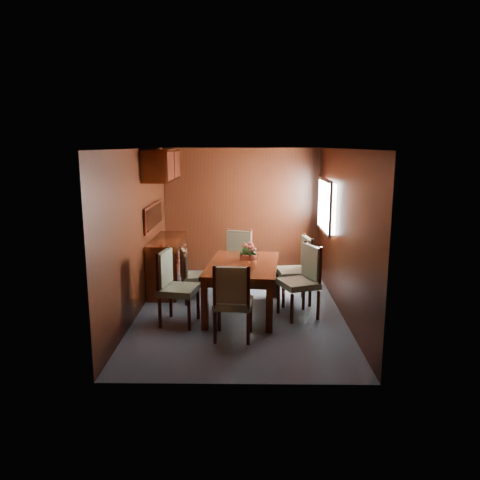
{
  "coord_description": "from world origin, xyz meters",
  "views": [
    {
      "loc": [
        0.1,
        -6.74,
        2.45
      ],
      "look_at": [
        0.0,
        0.15,
        1.05
      ],
      "focal_mm": 35.0,
      "sensor_mm": 36.0,
      "label": 1
    }
  ],
  "objects_px": {
    "sideboard": "(168,264)",
    "chair_left_near": "(173,283)",
    "chair_right_near": "(304,277)",
    "flower_centerpiece": "(248,250)",
    "dining_table": "(243,270)",
    "chair_head": "(233,298)"
  },
  "relations": [
    {
      "from": "dining_table",
      "to": "chair_head",
      "type": "xyz_separation_m",
      "value": [
        -0.12,
        -1.04,
        -0.08
      ]
    },
    {
      "from": "flower_centerpiece",
      "to": "chair_left_near",
      "type": "bearing_deg",
      "value": -144.56
    },
    {
      "from": "chair_right_near",
      "to": "chair_head",
      "type": "height_order",
      "value": "chair_right_near"
    },
    {
      "from": "chair_right_near",
      "to": "flower_centerpiece",
      "type": "distance_m",
      "value": 0.95
    },
    {
      "from": "sideboard",
      "to": "chair_right_near",
      "type": "relative_size",
      "value": 1.32
    },
    {
      "from": "sideboard",
      "to": "chair_left_near",
      "type": "distance_m",
      "value": 1.59
    },
    {
      "from": "chair_right_near",
      "to": "flower_centerpiece",
      "type": "height_order",
      "value": "chair_right_near"
    },
    {
      "from": "chair_right_near",
      "to": "chair_head",
      "type": "xyz_separation_m",
      "value": [
        -1.0,
        -0.89,
        -0.03
      ]
    },
    {
      "from": "sideboard",
      "to": "chair_head",
      "type": "bearing_deg",
      "value": -61.04
    },
    {
      "from": "sideboard",
      "to": "dining_table",
      "type": "bearing_deg",
      "value": -39.94
    },
    {
      "from": "chair_left_near",
      "to": "chair_head",
      "type": "bearing_deg",
      "value": 65.9
    },
    {
      "from": "chair_head",
      "to": "flower_centerpiece",
      "type": "xyz_separation_m",
      "value": [
        0.2,
        1.31,
        0.32
      ]
    },
    {
      "from": "dining_table",
      "to": "chair_left_near",
      "type": "relative_size",
      "value": 1.61
    },
    {
      "from": "chair_left_near",
      "to": "flower_centerpiece",
      "type": "relative_size",
      "value": 3.79
    },
    {
      "from": "dining_table",
      "to": "flower_centerpiece",
      "type": "xyz_separation_m",
      "value": [
        0.08,
        0.28,
        0.24
      ]
    },
    {
      "from": "chair_left_near",
      "to": "chair_head",
      "type": "distance_m",
      "value": 1.02
    },
    {
      "from": "flower_centerpiece",
      "to": "dining_table",
      "type": "bearing_deg",
      "value": -105.3
    },
    {
      "from": "sideboard",
      "to": "dining_table",
      "type": "height_order",
      "value": "sideboard"
    },
    {
      "from": "chair_right_near",
      "to": "flower_centerpiece",
      "type": "xyz_separation_m",
      "value": [
        -0.8,
        0.42,
        0.29
      ]
    },
    {
      "from": "chair_left_near",
      "to": "flower_centerpiece",
      "type": "distance_m",
      "value": 1.31
    },
    {
      "from": "dining_table",
      "to": "chair_right_near",
      "type": "relative_size",
      "value": 1.59
    },
    {
      "from": "chair_right_near",
      "to": "sideboard",
      "type": "bearing_deg",
      "value": 39.04
    }
  ]
}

